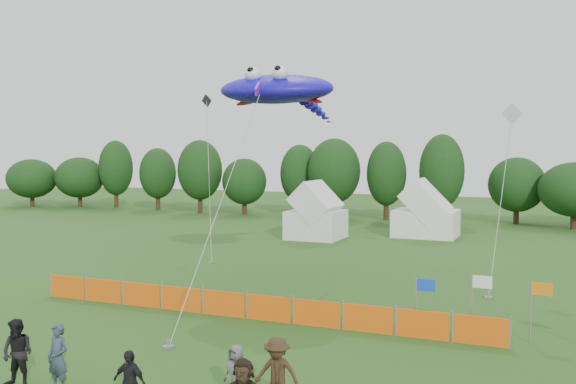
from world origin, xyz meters
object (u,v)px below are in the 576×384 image
at_px(barrier_fence, 246,306).
at_px(spectator_e, 236,373).
at_px(spectator_b, 18,353).
at_px(tent_right, 426,215).
at_px(spectator_d, 129,383).
at_px(tent_left, 316,215).
at_px(spectator_a, 58,358).
at_px(spectator_c, 277,374).
at_px(stingray_kite, 281,90).

relative_size(barrier_fence, spectator_e, 13.08).
distance_m(spectator_b, spectator_e, 6.34).
bearing_deg(barrier_fence, tent_right, 85.94).
relative_size(tent_right, spectator_d, 2.89).
bearing_deg(tent_right, spectator_e, -87.29).
bearing_deg(tent_right, spectator_d, -90.66).
bearing_deg(tent_left, spectator_b, -84.74).
xyz_separation_m(spectator_a, spectator_b, (-1.33, -0.14, 0.01)).
bearing_deg(spectator_c, tent_left, 103.43).
distance_m(tent_left, barrier_fence, 23.50).
bearing_deg(stingray_kite, spectator_e, -71.02).
xyz_separation_m(spectator_d, spectator_e, (2.06, 1.84, -0.07)).
distance_m(spectator_a, spectator_b, 1.33).
bearing_deg(spectator_c, spectator_b, -174.86).
height_order(barrier_fence, spectator_a, spectator_a).
bearing_deg(barrier_fence, stingray_kite, 101.03).
bearing_deg(tent_right, stingray_kite, -98.62).
distance_m(spectator_c, spectator_d, 3.73).
relative_size(spectator_b, spectator_e, 1.26).
bearing_deg(barrier_fence, spectator_e, -64.98).
bearing_deg(stingray_kite, tent_right, 81.38).
bearing_deg(tent_left, stingray_kite, -75.38).
distance_m(spectator_a, stingray_kite, 17.52).
relative_size(spectator_a, spectator_c, 1.00).
xyz_separation_m(tent_left, spectator_e, (9.10, -30.44, -1.00)).
bearing_deg(spectator_b, spectator_a, -1.69).
distance_m(tent_right, spectator_d, 36.57).
relative_size(barrier_fence, spectator_c, 10.49).
height_order(spectator_a, spectator_c, spectator_c).
relative_size(tent_left, stingray_kite, 0.22).
xyz_separation_m(spectator_a, spectator_e, (4.84, 1.32, -0.19)).
distance_m(spectator_b, spectator_d, 4.12).
distance_m(tent_left, stingray_kite, 18.77).
relative_size(tent_left, barrier_fence, 0.20).
distance_m(spectator_d, stingray_kite, 18.23).
distance_m(tent_left, spectator_c, 32.26).
height_order(barrier_fence, spectator_c, spectator_c).
bearing_deg(spectator_e, tent_right, 112.61).
relative_size(tent_right, stingray_kite, 0.27).
bearing_deg(spectator_a, spectator_b, -169.98).
xyz_separation_m(barrier_fence, spectator_d, (1.50, -9.47, 0.33)).
bearing_deg(barrier_fence, spectator_d, -80.99).
height_order(tent_left, stingray_kite, stingray_kite).
height_order(tent_right, spectator_a, tent_right).
distance_m(spectator_b, stingray_kite, 17.70).
relative_size(tent_left, spectator_c, 2.08).
distance_m(tent_right, spectator_b, 36.47).
xyz_separation_m(spectator_a, stingray_kite, (0.04, 15.25, 8.63)).
bearing_deg(spectator_a, spectator_d, -6.64).
bearing_deg(spectator_c, barrier_fence, 116.57).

